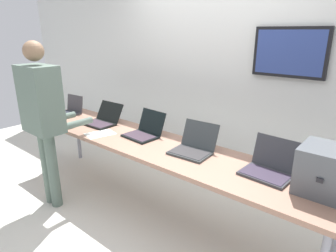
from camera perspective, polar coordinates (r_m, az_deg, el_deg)
name	(u,v)px	position (r m, az deg, el deg)	size (l,w,h in m)	color
ground	(152,208)	(3.26, -3.24, -15.82)	(8.00, 8.00, 0.04)	silver
back_wall	(214,74)	(3.63, 8.97, 10.12)	(8.00, 0.11, 2.60)	silver
workbench	(150,146)	(2.92, -3.49, -4.00)	(3.56, 0.70, 0.75)	#9A705B
equipment_box	(326,170)	(2.25, 28.72, -7.68)	(0.35, 0.36, 0.33)	#51565B
laptop_station_0	(70,109)	(4.11, -18.64, 3.11)	(0.32, 0.28, 0.24)	#3C3A3D
laptop_station_1	(103,119)	(3.54, -12.72, 1.31)	(0.39, 0.37, 0.23)	black
laptop_station_2	(145,131)	(3.06, -4.62, -0.92)	(0.37, 0.37, 0.25)	black
laptop_station_3	(194,146)	(2.66, 5.08, -3.94)	(0.38, 0.37, 0.26)	#353B3D
laptop_station_4	(270,166)	(2.39, 19.36, -7.51)	(0.38, 0.34, 0.27)	#35373C
person	(43,111)	(3.14, -23.42, 2.71)	(0.44, 0.59, 1.72)	#56695E
paper_sheet	(100,134)	(3.21, -13.19, -1.52)	(0.28, 0.34, 0.00)	white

